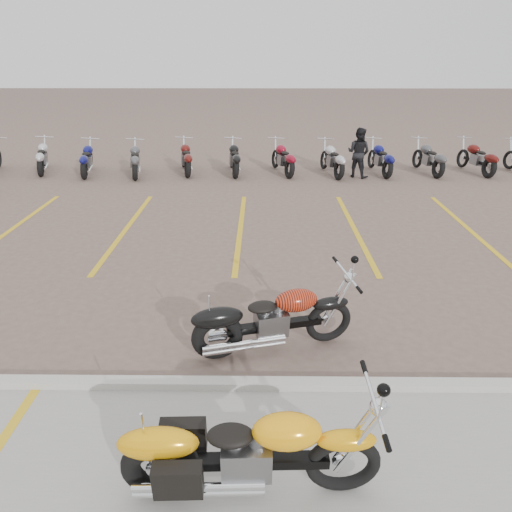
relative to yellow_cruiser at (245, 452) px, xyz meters
The scene contains 7 objects.
ground 3.63m from the yellow_cruiser, 95.65° to the left, with size 100.00×100.00×0.00m, color #705B50.
curb 1.67m from the yellow_cruiser, 102.65° to the left, with size 60.00×0.18×0.12m, color #ADAAA3.
parking_stripes 7.60m from the yellow_cruiser, 92.68° to the left, with size 38.00×5.50×0.01m, color gold, non-canonical shape.
yellow_cruiser is the anchor object (origin of this frame).
flame_cruiser 2.46m from the yellow_cruiser, 83.98° to the left, with size 2.25×0.74×0.95m.
person_b 13.24m from the yellow_cruiser, 75.49° to the left, with size 0.78×0.61×1.61m, color black.
bg_bike_row 13.30m from the yellow_cruiser, 93.57° to the left, with size 20.84×2.09×1.10m.
Camera 1 is at (0.49, -7.13, 3.93)m, focal length 35.00 mm.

